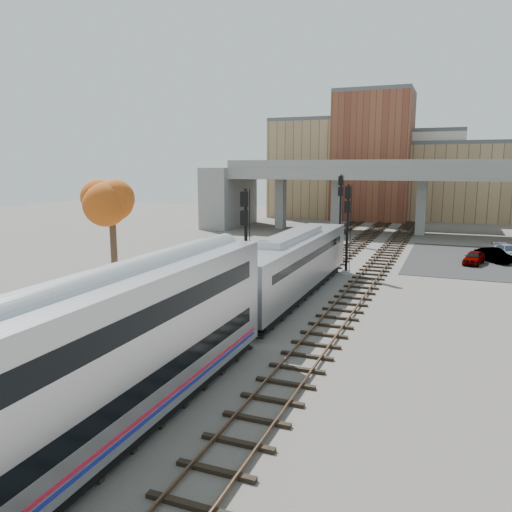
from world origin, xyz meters
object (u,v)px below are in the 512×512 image
Objects in this scene: coach at (23,402)px; car_a at (474,258)px; car_b at (494,255)px; signal_mast_far at (340,208)px; car_c at (509,252)px; signal_mast_mid at (347,230)px; signal_mast_near at (245,247)px; locomotive at (292,263)px; tree at (111,200)px.

car_a is (11.83, 39.23, -2.16)m from coach.
car_b is (1.74, 1.81, 0.04)m from car_a.
coach is at bearing -93.26° from car_a.
signal_mast_far is 17.79m from car_c.
car_a is 2.51m from car_b.
signal_mast_mid is at bearing 86.30° from coach.
signal_mast_mid is 15.66m from car_b.
signal_mast_mid reaches higher than coach.
car_b is at bearing -138.39° from car_c.
signal_mast_mid reaches higher than car_a.
car_c is (3.18, 4.46, 0.04)m from car_a.
signal_mast_mid is at bearing 70.11° from signal_mast_near.
car_b is at bearing 71.70° from coach.
car_b is (15.67, -6.20, -3.32)m from signal_mast_far.
signal_mast_mid is 18.48m from car_c.
coach is 19.72m from signal_mast_near.
signal_mast_mid is (2.00, 30.92, 0.87)m from coach.
signal_mast_far reaches higher than car_b.
locomotive is 3.94m from signal_mast_near.
signal_mast_near is 1.92× the size of car_b.
car_b is (13.57, 41.04, -2.12)m from coach.
car_b is at bearing 53.63° from locomotive.
signal_mast_near reaches higher than car_a.
car_c is (15.01, 21.09, -1.60)m from locomotive.
signal_mast_near is 2.10× the size of car_a.
tree is (-8.96, -1.37, 2.79)m from signal_mast_near.
signal_mast_near is at bearing -111.83° from car_a.
signal_mast_near is at bearing -90.00° from signal_mast_far.
car_b is at bearing -21.59° from signal_mast_far.
signal_mast_near is at bearing -163.72° from car_b.
car_c reaches higher than car_a.
signal_mast_mid is at bearing -75.90° from signal_mast_far.
locomotive is 25.94m from car_c.
tree reaches higher than car_b.
coach reaches higher than locomotive.
coach is 46.25m from car_c.
car_a is (22.90, 21.01, -5.85)m from tree.
car_a is (13.93, -8.01, -3.35)m from signal_mast_far.
car_a is at bearing 54.57° from locomotive.
tree is 2.28× the size of car_b.
signal_mast_near is 1.01× the size of signal_mast_mid.
locomotive is 2.61× the size of signal_mast_mid.
signal_mast_far is at bearing 163.63° from car_a.
locomotive is 20.47m from car_a.
signal_mast_mid is 1.90× the size of car_b.
tree reaches higher than signal_mast_mid.
signal_mast_mid is 0.83× the size of tree.
locomotive is 2.59× the size of signal_mast_near.
signal_mast_near is 0.84× the size of tree.
locomotive is 22.61m from coach.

